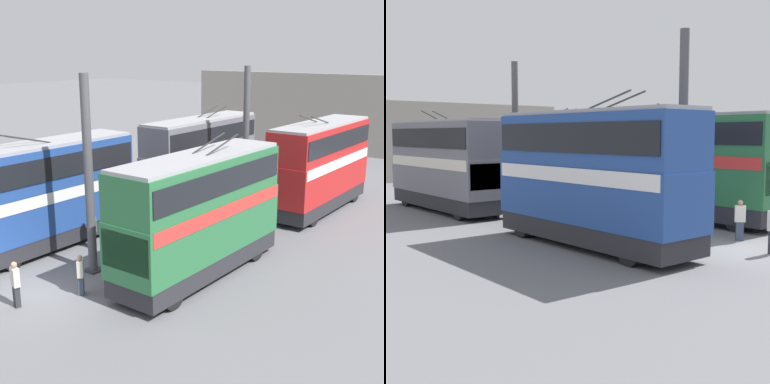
% 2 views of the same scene
% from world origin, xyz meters
% --- Properties ---
extents(ground_plane, '(240.00, 240.00, 0.00)m').
position_xyz_m(ground_plane, '(0.00, 0.00, 0.00)').
color(ground_plane, slate).
extents(depot_back_wall, '(0.50, 36.00, 7.29)m').
position_xyz_m(depot_back_wall, '(36.32, 0.00, 3.65)').
color(depot_back_wall, gray).
rests_on(depot_back_wall, ground_plane).
extents(support_column_near, '(0.69, 0.69, 8.55)m').
position_xyz_m(support_column_near, '(3.24, 0.00, 4.15)').
color(support_column_near, '#4C4C51').
rests_on(support_column_near, ground_plane).
extents(support_column_far, '(0.69, 0.69, 8.55)m').
position_xyz_m(support_column_far, '(15.88, 0.00, 4.15)').
color(support_column_far, '#4C4C51').
rests_on(support_column_far, ground_plane).
extents(bus_left_near, '(9.08, 2.54, 5.92)m').
position_xyz_m(bus_left_near, '(5.67, -4.01, 3.02)').
color(bus_left_near, black).
rests_on(bus_left_near, ground_plane).
extents(bus_left_far, '(9.16, 2.54, 5.95)m').
position_xyz_m(bus_left_far, '(17.82, -4.01, 3.04)').
color(bus_left_far, black).
rests_on(bus_left_far, ground_plane).
extents(bus_right_near, '(9.37, 2.54, 5.83)m').
position_xyz_m(bus_right_near, '(4.25, 4.01, 2.95)').
color(bus_right_near, black).
rests_on(bus_right_near, ground_plane).
extents(bus_right_mid, '(9.88, 2.54, 5.72)m').
position_xyz_m(bus_right_mid, '(16.81, 4.01, 2.90)').
color(bus_right_mid, black).
rests_on(bus_right_mid, ground_plane).
extents(person_by_right_row, '(0.48, 0.40, 1.81)m').
position_xyz_m(person_by_right_row, '(5.19, 2.14, 0.96)').
color(person_by_right_row, '#384251').
rests_on(person_by_right_row, ground_plane).
extents(person_by_left_row, '(0.47, 0.46, 1.67)m').
position_xyz_m(person_by_left_row, '(1.33, -1.38, 0.88)').
color(person_by_left_row, '#384251').
rests_on(person_by_left_row, ground_plane).
extents(person_aisle_midway, '(0.46, 0.47, 1.61)m').
position_xyz_m(person_aisle_midway, '(8.08, -0.09, 0.84)').
color(person_aisle_midway, '#384251').
rests_on(person_aisle_midway, ground_plane).
extents(oil_drum, '(0.64, 0.64, 0.87)m').
position_xyz_m(oil_drum, '(10.43, 1.02, 0.43)').
color(oil_drum, '#235638').
rests_on(oil_drum, ground_plane).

